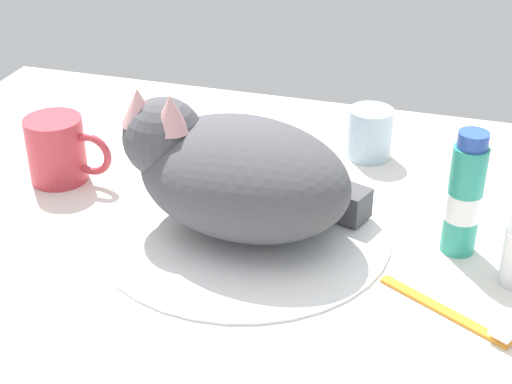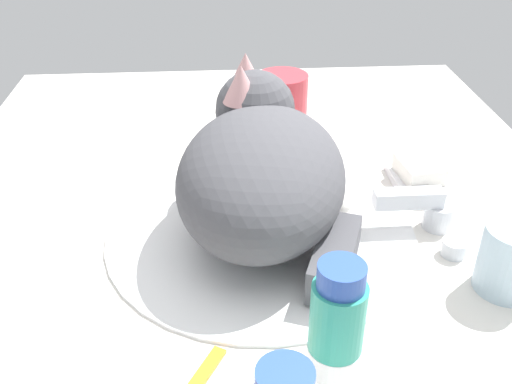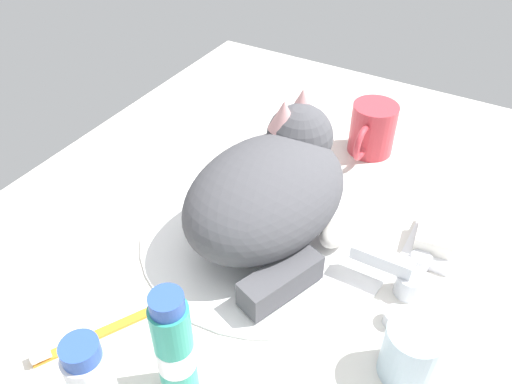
{
  "view_description": "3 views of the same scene",
  "coord_description": "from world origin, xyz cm",
  "px_view_note": "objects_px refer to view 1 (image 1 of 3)",
  "views": [
    {
      "loc": [
        24.23,
        -75.61,
        51.21
      ],
      "look_at": [
        2.1,
        -1.93,
        6.88
      ],
      "focal_mm": 54.95,
      "sensor_mm": 36.0,
      "label": 1
    },
    {
      "loc": [
        54.52,
        -4.35,
        39.32
      ],
      "look_at": [
        2.84,
        -0.77,
        7.43
      ],
      "focal_mm": 40.86,
      "sensor_mm": 36.0,
      "label": 2
    },
    {
      "loc": [
        46.33,
        25.22,
        51.59
      ],
      "look_at": [
        -0.04,
        -1.55,
        7.39
      ],
      "focal_mm": 36.06,
      "sensor_mm": 36.0,
      "label": 3
    }
  ],
  "objects_px": {
    "coffee_mug": "(58,150)",
    "toothbrush": "(451,312)",
    "rinse_cup": "(370,133)",
    "soap_bar": "(225,131)",
    "toothpaste_bottle": "(464,197)",
    "faucet": "(286,146)",
    "cat": "(233,171)"
  },
  "relations": [
    {
      "from": "cat",
      "to": "soap_bar",
      "type": "distance_m",
      "value": 0.23
    },
    {
      "from": "cat",
      "to": "toothpaste_bottle",
      "type": "distance_m",
      "value": 0.26
    },
    {
      "from": "rinse_cup",
      "to": "soap_bar",
      "type": "relative_size",
      "value": 1.2
    },
    {
      "from": "faucet",
      "to": "rinse_cup",
      "type": "height_order",
      "value": "rinse_cup"
    },
    {
      "from": "soap_bar",
      "to": "toothpaste_bottle",
      "type": "relative_size",
      "value": 0.4
    },
    {
      "from": "coffee_mug",
      "to": "toothbrush",
      "type": "height_order",
      "value": "coffee_mug"
    },
    {
      "from": "faucet",
      "to": "soap_bar",
      "type": "distance_m",
      "value": 0.1
    },
    {
      "from": "rinse_cup",
      "to": "toothpaste_bottle",
      "type": "bearing_deg",
      "value": -55.91
    },
    {
      "from": "coffee_mug",
      "to": "soap_bar",
      "type": "xyz_separation_m",
      "value": [
        0.18,
        0.16,
        -0.02
      ]
    },
    {
      "from": "coffee_mug",
      "to": "soap_bar",
      "type": "distance_m",
      "value": 0.24
    },
    {
      "from": "cat",
      "to": "soap_bar",
      "type": "relative_size",
      "value": 4.94
    },
    {
      "from": "toothpaste_bottle",
      "to": "coffee_mug",
      "type": "bearing_deg",
      "value": 177.9
    },
    {
      "from": "faucet",
      "to": "soap_bar",
      "type": "relative_size",
      "value": 2.24
    },
    {
      "from": "toothbrush",
      "to": "toothpaste_bottle",
      "type": "bearing_deg",
      "value": 91.55
    },
    {
      "from": "cat",
      "to": "toothbrush",
      "type": "relative_size",
      "value": 2.1
    },
    {
      "from": "toothpaste_bottle",
      "to": "toothbrush",
      "type": "distance_m",
      "value": 0.14
    },
    {
      "from": "coffee_mug",
      "to": "toothpaste_bottle",
      "type": "xyz_separation_m",
      "value": [
        0.52,
        -0.02,
        0.03
      ]
    },
    {
      "from": "cat",
      "to": "rinse_cup",
      "type": "height_order",
      "value": "cat"
    },
    {
      "from": "faucet",
      "to": "toothbrush",
      "type": "xyz_separation_m",
      "value": [
        0.25,
        -0.29,
        -0.02
      ]
    },
    {
      "from": "coffee_mug",
      "to": "toothbrush",
      "type": "distance_m",
      "value": 0.55
    },
    {
      "from": "faucet",
      "to": "toothpaste_bottle",
      "type": "bearing_deg",
      "value": -32.84
    },
    {
      "from": "rinse_cup",
      "to": "soap_bar",
      "type": "xyz_separation_m",
      "value": [
        -0.21,
        -0.03,
        -0.01
      ]
    },
    {
      "from": "toothpaste_bottle",
      "to": "soap_bar",
      "type": "bearing_deg",
      "value": 152.61
    },
    {
      "from": "rinse_cup",
      "to": "toothpaste_bottle",
      "type": "xyz_separation_m",
      "value": [
        0.14,
        -0.2,
        0.03
      ]
    },
    {
      "from": "cat",
      "to": "coffee_mug",
      "type": "bearing_deg",
      "value": 168.88
    },
    {
      "from": "cat",
      "to": "toothpaste_bottle",
      "type": "relative_size",
      "value": 1.97
    },
    {
      "from": "cat",
      "to": "rinse_cup",
      "type": "bearing_deg",
      "value": 62.47
    },
    {
      "from": "soap_bar",
      "to": "toothbrush",
      "type": "height_order",
      "value": "soap_bar"
    },
    {
      "from": "toothpaste_bottle",
      "to": "rinse_cup",
      "type": "bearing_deg",
      "value": 124.09
    },
    {
      "from": "soap_bar",
      "to": "rinse_cup",
      "type": "bearing_deg",
      "value": 7.27
    },
    {
      "from": "cat",
      "to": "toothpaste_bottle",
      "type": "bearing_deg",
      "value": 6.98
    },
    {
      "from": "soap_bar",
      "to": "toothbrush",
      "type": "relative_size",
      "value": 0.42
    }
  ]
}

